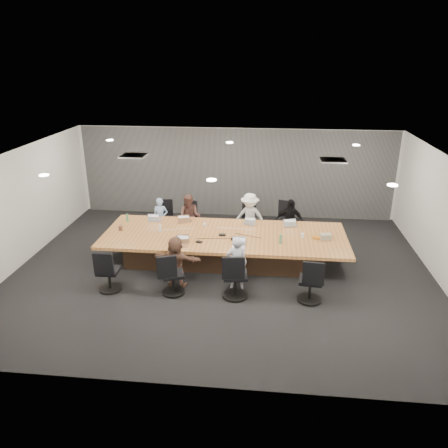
# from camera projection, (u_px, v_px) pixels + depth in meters

# --- Properties ---
(floor) EXTENTS (10.00, 8.00, 0.00)m
(floor) POSITION_uv_depth(u_px,v_px,m) (222.00, 270.00, 10.62)
(floor) COLOR black
(floor) RESTS_ON ground
(ceiling) EXTENTS (10.00, 8.00, 0.00)m
(ceiling) POSITION_uv_depth(u_px,v_px,m) (222.00, 157.00, 9.60)
(ceiling) COLOR white
(ceiling) RESTS_ON wall_back
(wall_back) EXTENTS (10.00, 0.00, 2.80)m
(wall_back) POSITION_uv_depth(u_px,v_px,m) (236.00, 173.00, 13.81)
(wall_back) COLOR beige
(wall_back) RESTS_ON ground
(wall_front) EXTENTS (10.00, 0.00, 2.80)m
(wall_front) POSITION_uv_depth(u_px,v_px,m) (193.00, 310.00, 6.41)
(wall_front) COLOR beige
(wall_front) RESTS_ON ground
(wall_left) EXTENTS (0.00, 8.00, 2.80)m
(wall_left) POSITION_uv_depth(u_px,v_px,m) (18.00, 209.00, 10.59)
(wall_left) COLOR beige
(wall_left) RESTS_ON ground
(wall_right) EXTENTS (0.00, 8.00, 2.80)m
(wall_right) POSITION_uv_depth(u_px,v_px,m) (447.00, 224.00, 9.63)
(wall_right) COLOR beige
(wall_right) RESTS_ON ground
(curtain) EXTENTS (9.80, 0.04, 2.80)m
(curtain) POSITION_uv_depth(u_px,v_px,m) (236.00, 173.00, 13.74)
(curtain) COLOR #575757
(curtain) RESTS_ON ground
(conference_table) EXTENTS (6.00, 2.20, 0.74)m
(conference_table) POSITION_uv_depth(u_px,v_px,m) (224.00, 247.00, 10.94)
(conference_table) COLOR #3E291B
(conference_table) RESTS_ON ground
(chair_0) EXTENTS (0.56, 0.56, 0.72)m
(chair_0) POSITION_uv_depth(u_px,v_px,m) (164.00, 221.00, 12.72)
(chair_0) COLOR black
(chair_0) RESTS_ON ground
(chair_1) EXTENTS (0.62, 0.62, 0.73)m
(chair_1) POSITION_uv_depth(u_px,v_px,m) (192.00, 222.00, 12.63)
(chair_1) COLOR black
(chair_1) RESTS_ON ground
(chair_2) EXTENTS (0.59, 0.59, 0.73)m
(chair_2) POSITION_uv_depth(u_px,v_px,m) (250.00, 224.00, 12.47)
(chair_2) COLOR black
(chair_2) RESTS_ON ground
(chair_3) EXTENTS (0.75, 0.75, 0.87)m
(chair_3) POSITION_uv_depth(u_px,v_px,m) (289.00, 223.00, 12.34)
(chair_3) COLOR black
(chair_3) RESTS_ON ground
(chair_4) EXTENTS (0.55, 0.55, 0.79)m
(chair_4) POSITION_uv_depth(u_px,v_px,m) (109.00, 274.00, 9.60)
(chair_4) COLOR black
(chair_4) RESTS_ON ground
(chair_5) EXTENTS (0.67, 0.67, 0.78)m
(chair_5) POSITION_uv_depth(u_px,v_px,m) (173.00, 277.00, 9.46)
(chair_5) COLOR black
(chair_5) RESTS_ON ground
(chair_6) EXTENTS (0.66, 0.66, 0.87)m
(chair_6) POSITION_uv_depth(u_px,v_px,m) (235.00, 279.00, 9.31)
(chair_6) COLOR black
(chair_6) RESTS_ON ground
(chair_7) EXTENTS (0.60, 0.60, 0.82)m
(chair_7) POSITION_uv_depth(u_px,v_px,m) (310.00, 284.00, 9.17)
(chair_7) COLOR black
(chair_7) RESTS_ON ground
(person_0) EXTENTS (0.45, 0.33, 1.16)m
(person_0) POSITION_uv_depth(u_px,v_px,m) (161.00, 218.00, 12.31)
(person_0) COLOR #85A2C9
(person_0) RESTS_ON ground
(laptop_0) EXTENTS (0.32, 0.22, 0.02)m
(laptop_0) POSITION_uv_depth(u_px,v_px,m) (155.00, 220.00, 11.74)
(laptop_0) COLOR #B2B2B7
(laptop_0) RESTS_ON conference_table
(person_1) EXTENTS (0.69, 0.57, 1.30)m
(person_1) POSITION_uv_depth(u_px,v_px,m) (190.00, 217.00, 12.21)
(person_1) COLOR brown
(person_1) RESTS_ON ground
(laptop_1) EXTENTS (0.35, 0.28, 0.02)m
(laptop_1) POSITION_uv_depth(u_px,v_px,m) (186.00, 221.00, 11.66)
(laptop_1) COLOR #8C6647
(laptop_1) RESTS_ON conference_table
(person_2) EXTENTS (0.98, 0.67, 1.39)m
(person_2) POSITION_uv_depth(u_px,v_px,m) (250.00, 218.00, 12.03)
(person_2) COLOR silver
(person_2) RESTS_ON ground
(laptop_2) EXTENTS (0.33, 0.26, 0.02)m
(laptop_2) POSITION_uv_depth(u_px,v_px,m) (249.00, 223.00, 11.50)
(laptop_2) COLOR #B2B2B7
(laptop_2) RESTS_ON conference_table
(person_3) EXTENTS (0.76, 0.35, 1.27)m
(person_3) POSITION_uv_depth(u_px,v_px,m) (289.00, 221.00, 11.94)
(person_3) COLOR black
(person_3) RESTS_ON ground
(laptop_3) EXTENTS (0.35, 0.28, 0.02)m
(laptop_3) POSITION_uv_depth(u_px,v_px,m) (290.00, 225.00, 11.39)
(laptop_3) COLOR #B2B2B7
(laptop_3) RESTS_ON conference_table
(person_5) EXTENTS (1.15, 0.50, 1.20)m
(person_5) POSITION_uv_depth(u_px,v_px,m) (176.00, 262.00, 9.71)
(person_5) COLOR brown
(person_5) RESTS_ON ground
(laptop_5) EXTENTS (0.33, 0.26, 0.02)m
(laptop_5) POSITION_uv_depth(u_px,v_px,m) (181.00, 245.00, 10.16)
(laptop_5) COLOR #8C6647
(laptop_5) RESTS_ON conference_table
(person_6) EXTENTS (0.48, 0.34, 1.25)m
(person_6) POSITION_uv_depth(u_px,v_px,m) (237.00, 263.00, 9.57)
(person_6) COLOR #A6A8B7
(person_6) RESTS_ON ground
(laptop_6) EXTENTS (0.31, 0.21, 0.02)m
(laptop_6) POSITION_uv_depth(u_px,v_px,m) (239.00, 248.00, 10.03)
(laptop_6) COLOR #B2B2B7
(laptop_6) RESTS_ON conference_table
(bottle_green_left) EXTENTS (0.06, 0.06, 0.22)m
(bottle_green_left) POSITION_uv_depth(u_px,v_px,m) (127.00, 218.00, 11.56)
(bottle_green_left) COLOR #509166
(bottle_green_left) RESTS_ON conference_table
(bottle_green_right) EXTENTS (0.08, 0.08, 0.23)m
(bottle_green_right) POSITION_uv_depth(u_px,v_px,m) (281.00, 239.00, 10.24)
(bottle_green_right) COLOR #509166
(bottle_green_right) RESTS_ON conference_table
(bottle_clear) EXTENTS (0.06, 0.06, 0.20)m
(bottle_clear) POSITION_uv_depth(u_px,v_px,m) (160.00, 228.00, 10.93)
(bottle_clear) COLOR silver
(bottle_clear) RESTS_ON conference_table
(cup_white_far) EXTENTS (0.09, 0.09, 0.09)m
(cup_white_far) POSITION_uv_depth(u_px,v_px,m) (205.00, 225.00, 11.30)
(cup_white_far) COLOR white
(cup_white_far) RESTS_ON conference_table
(cup_white_near) EXTENTS (0.10, 0.10, 0.11)m
(cup_white_near) POSITION_uv_depth(u_px,v_px,m) (302.00, 235.00, 10.60)
(cup_white_near) COLOR white
(cup_white_near) RESTS_ON conference_table
(mug_brown) EXTENTS (0.11, 0.11, 0.12)m
(mug_brown) POSITION_uv_depth(u_px,v_px,m) (120.00, 228.00, 11.04)
(mug_brown) COLOR brown
(mug_brown) RESTS_ON conference_table
(mic_left) EXTENTS (0.16, 0.14, 0.03)m
(mic_left) POSITION_uv_depth(u_px,v_px,m) (199.00, 242.00, 10.34)
(mic_left) COLOR black
(mic_left) RESTS_ON conference_table
(mic_right) EXTENTS (0.18, 0.13, 0.03)m
(mic_right) POSITION_uv_depth(u_px,v_px,m) (222.00, 235.00, 10.73)
(mic_right) COLOR black
(mic_right) RESTS_ON conference_table
(stapler) EXTENTS (0.18, 0.07, 0.07)m
(stapler) POSITION_uv_depth(u_px,v_px,m) (235.00, 239.00, 10.43)
(stapler) COLOR black
(stapler) RESTS_ON conference_table
(canvas_bag) EXTENTS (0.29, 0.21, 0.14)m
(canvas_bag) POSITION_uv_depth(u_px,v_px,m) (326.00, 237.00, 10.49)
(canvas_bag) COLOR gray
(canvas_bag) RESTS_ON conference_table
(snack_packet) EXTENTS (0.22, 0.17, 0.04)m
(snack_packet) POSITION_uv_depth(u_px,v_px,m) (317.00, 238.00, 10.56)
(snack_packet) COLOR #C76E14
(snack_packet) RESTS_ON conference_table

